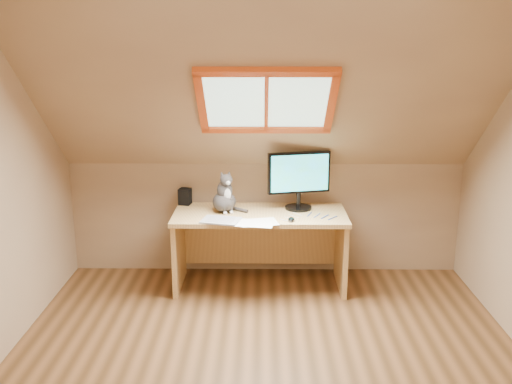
{
  "coord_description": "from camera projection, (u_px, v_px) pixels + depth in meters",
  "views": [
    {
      "loc": [
        -0.03,
        -3.19,
        2.05
      ],
      "look_at": [
        -0.08,
        1.0,
        0.94
      ],
      "focal_mm": 40.0,
      "sensor_mm": 36.0,
      "label": 1
    }
  ],
  "objects": [
    {
      "name": "desk_speaker",
      "position": [
        185.0,
        197.0,
        5.01
      ],
      "size": [
        0.12,
        0.12,
        0.14
      ],
      "primitive_type": "cube",
      "rotation": [
        0.0,
        0.0,
        -0.21
      ],
      "color": "black",
      "rests_on": "desk"
    },
    {
      "name": "cables",
      "position": [
        310.0,
        217.0,
        4.66
      ],
      "size": [
        0.51,
        0.26,
        0.01
      ],
      "color": "silver",
      "rests_on": "desk"
    },
    {
      "name": "papers",
      "position": [
        258.0,
        222.0,
        4.52
      ],
      "size": [
        0.33,
        0.27,
        0.0
      ],
      "color": "white",
      "rests_on": "desk"
    },
    {
      "name": "desk",
      "position": [
        260.0,
        234.0,
        4.89
      ],
      "size": [
        1.45,
        0.63,
        0.66
      ],
      "color": "#E0B56A",
      "rests_on": "ground"
    },
    {
      "name": "monitor",
      "position": [
        299.0,
        177.0,
        4.81
      ],
      "size": [
        0.53,
        0.23,
        0.5
      ],
      "color": "black",
      "rests_on": "desk"
    },
    {
      "name": "room_shell",
      "position": [
        268.0,
        157.0,
        3.15
      ],
      "size": [
        3.52,
        3.52,
        2.41
      ],
      "color": "tan",
      "rests_on": "ground"
    },
    {
      "name": "graphics_tablet",
      "position": [
        221.0,
        220.0,
        4.55
      ],
      "size": [
        0.34,
        0.27,
        0.01
      ],
      "primitive_type": "cube",
      "rotation": [
        0.0,
        0.0,
        -0.23
      ],
      "color": "#B2B2B7",
      "rests_on": "desk"
    },
    {
      "name": "cat",
      "position": [
        225.0,
        197.0,
        4.78
      ],
      "size": [
        0.28,
        0.3,
        0.36
      ],
      "color": "#3F3938",
      "rests_on": "desk"
    },
    {
      "name": "mouse",
      "position": [
        291.0,
        219.0,
        4.55
      ],
      "size": [
        0.06,
        0.1,
        0.03
      ],
      "primitive_type": "ellipsoid",
      "rotation": [
        0.0,
        0.0,
        -0.14
      ],
      "color": "black",
      "rests_on": "desk"
    },
    {
      "name": "ground",
      "position": [
        266.0,
        376.0,
        3.61
      ],
      "size": [
        3.5,
        3.5,
        0.0
      ],
      "primitive_type": "plane",
      "color": "brown",
      "rests_on": "ground"
    }
  ]
}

